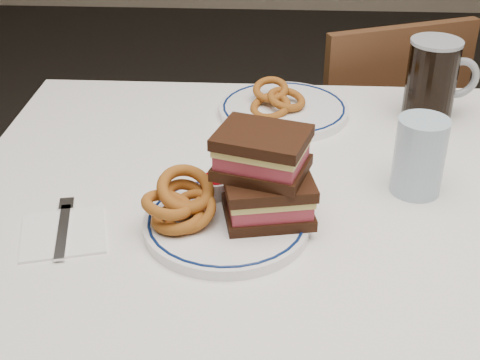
# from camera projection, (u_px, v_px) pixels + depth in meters

# --- Properties ---
(dining_table) EXTENTS (1.27, 0.87, 0.75)m
(dining_table) POSITION_uv_depth(u_px,v_px,m) (346.00, 244.00, 1.12)
(dining_table) COLOR white
(dining_table) RESTS_ON floor
(chair_far) EXTENTS (0.50, 0.50, 0.83)m
(chair_far) POSITION_uv_depth(u_px,v_px,m) (367.00, 151.00, 1.80)
(chair_far) COLOR #472D16
(chair_far) RESTS_ON floor
(main_plate) EXTENTS (0.24, 0.24, 0.02)m
(main_plate) POSITION_uv_depth(u_px,v_px,m) (226.00, 223.00, 0.98)
(main_plate) COLOR white
(main_plate) RESTS_ON dining_table
(reuben_sandwich) EXTENTS (0.16, 0.14, 0.13)m
(reuben_sandwich) POSITION_uv_depth(u_px,v_px,m) (265.00, 175.00, 0.95)
(reuben_sandwich) COLOR black
(reuben_sandwich) RESTS_ON main_plate
(onion_rings_main) EXTENTS (0.11, 0.11, 0.09)m
(onion_rings_main) POSITION_uv_depth(u_px,v_px,m) (181.00, 204.00, 0.96)
(onion_rings_main) COLOR brown
(onion_rings_main) RESTS_ON main_plate
(ketchup_ramekin) EXTENTS (0.05, 0.05, 0.03)m
(ketchup_ramekin) POSITION_uv_depth(u_px,v_px,m) (216.00, 185.00, 1.02)
(ketchup_ramekin) COLOR white
(ketchup_ramekin) RESTS_ON main_plate
(beer_mug) EXTENTS (0.14, 0.10, 0.16)m
(beer_mug) POSITION_uv_depth(u_px,v_px,m) (433.00, 80.00, 1.25)
(beer_mug) COLOR black
(beer_mug) RESTS_ON dining_table
(water_glass) EXTENTS (0.08, 0.08, 0.13)m
(water_glass) POSITION_uv_depth(u_px,v_px,m) (419.00, 156.00, 1.04)
(water_glass) COLOR #A0BBCE
(water_glass) RESTS_ON dining_table
(far_plate) EXTENTS (0.25, 0.25, 0.02)m
(far_plate) POSITION_uv_depth(u_px,v_px,m) (284.00, 110.00, 1.31)
(far_plate) COLOR white
(far_plate) RESTS_ON dining_table
(onion_rings_far) EXTENTS (0.11, 0.12, 0.06)m
(onion_rings_far) POSITION_uv_depth(u_px,v_px,m) (276.00, 99.00, 1.30)
(onion_rings_far) COLOR brown
(onion_rings_far) RESTS_ON far_plate
(napkin_fork) EXTENTS (0.15, 0.16, 0.01)m
(napkin_fork) POSITION_uv_depth(u_px,v_px,m) (63.00, 232.00, 0.97)
(napkin_fork) COLOR white
(napkin_fork) RESTS_ON dining_table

